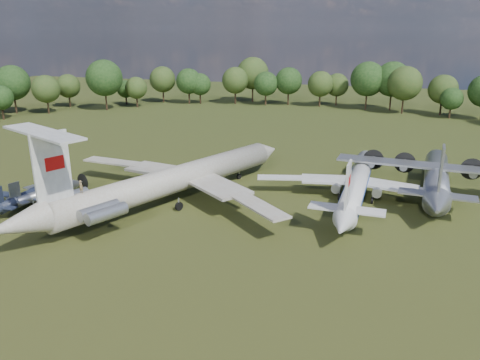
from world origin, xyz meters
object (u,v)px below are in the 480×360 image
(small_prop_northwest, at_px, (47,195))
(person_on_il62, at_px, (81,187))
(small_prop_west, at_px, (26,199))
(tu104_jet, at_px, (357,187))
(il62_airliner, at_px, (175,184))
(an12_transport, at_px, (436,181))

(small_prop_northwest, distance_m, person_on_il62, 14.56)
(small_prop_west, bearing_deg, tu104_jet, 17.97)
(person_on_il62, bearing_deg, il62_airliner, -108.00)
(small_prop_northwest, xyz_separation_m, person_on_il62, (11.44, -7.60, 4.86))
(il62_airliner, bearing_deg, tu104_jet, 42.44)
(small_prop_west, bearing_deg, person_on_il62, -23.95)
(small_prop_northwest, bearing_deg, tu104_jet, 35.17)
(small_prop_west, xyz_separation_m, small_prop_northwest, (1.61, 2.32, -0.05))
(il62_airliner, height_order, an12_transport, il62_airliner)
(tu104_jet, relative_size, small_prop_west, 2.63)
(small_prop_northwest, relative_size, person_on_il62, 8.98)
(il62_airliner, distance_m, small_prop_northwest, 18.24)
(tu104_jet, height_order, small_prop_west, tu104_jet)
(tu104_jet, height_order, small_prop_northwest, tu104_jet)
(an12_transport, bearing_deg, small_prop_west, -153.59)
(small_prop_west, xyz_separation_m, person_on_il62, (13.05, -5.28, 4.81))
(tu104_jet, xyz_separation_m, an12_transport, (11.02, 5.39, 0.20))
(il62_airliner, distance_m, person_on_il62, 14.69)
(tu104_jet, distance_m, an12_transport, 12.27)
(tu104_jet, xyz_separation_m, small_prop_northwest, (-42.02, -13.47, -0.91))
(il62_airliner, relative_size, an12_transport, 1.60)
(tu104_jet, distance_m, small_prop_west, 46.42)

